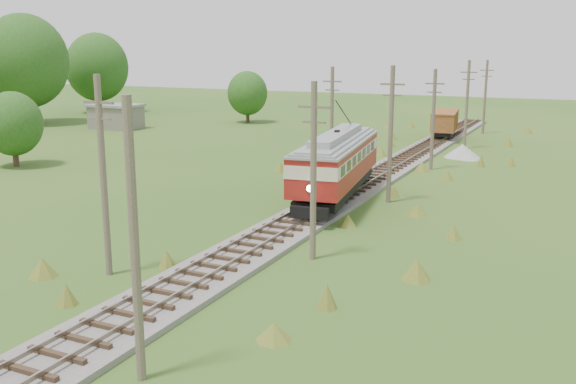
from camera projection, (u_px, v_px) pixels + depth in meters
The scene contains 17 objects.
railbed_main at pixel (358, 187), 46.78m from camera, with size 3.60×96.00×0.57m.
streetcar at pixel (337, 160), 42.31m from camera, with size 5.16×13.87×6.28m.
gondola at pixel (445, 122), 72.13m from camera, with size 3.52×8.04×2.58m.
gravel_pile at pixel (463, 152), 60.03m from camera, with size 3.47×3.68×1.26m.
utility_pole_r_1 at pixel (134, 244), 19.02m from camera, with size 0.30×0.30×8.80m.
utility_pole_r_2 at pixel (313, 170), 30.38m from camera, with size 1.60×0.30×8.60m.
utility_pole_r_3 at pixel (391, 133), 41.82m from camera, with size 1.60×0.30×9.00m.
utility_pole_r_4 at pixel (433, 119), 53.42m from camera, with size 1.60×0.30×8.40m.
utility_pole_r_5 at pixel (467, 104), 64.65m from camera, with size 1.60×0.30×8.90m.
utility_pole_r_6 at pixel (485, 96), 76.21m from camera, with size 1.60×0.30×8.70m.
utility_pole_l_a at pixel (103, 175), 28.19m from camera, with size 1.60×0.30×9.00m.
utility_pole_l_b at pixel (332, 118), 53.02m from camera, with size 1.60×0.30×8.60m.
tree_left_4 at pixel (25, 61), 85.25m from camera, with size 11.34×11.34×14.61m.
tree_left_5 at pixel (97, 67), 100.46m from camera, with size 9.66×9.66×12.44m.
tree_mid_a at pixel (247, 93), 87.63m from camera, with size 5.46×5.46×7.03m.
tree_mid_c at pixel (13, 124), 55.07m from camera, with size 5.04×5.04×6.49m.
shed at pixel (116, 116), 81.75m from camera, with size 6.40×4.40×3.10m.
Camera 1 is at (15.05, -9.48, 10.09)m, focal length 40.00 mm.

